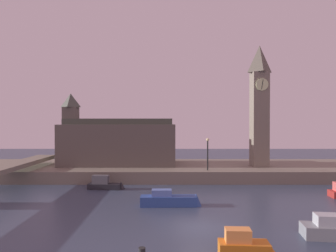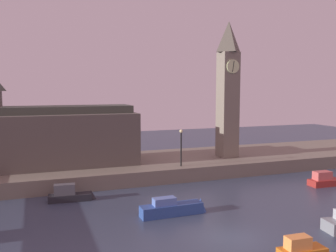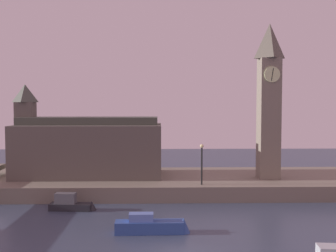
% 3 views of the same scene
% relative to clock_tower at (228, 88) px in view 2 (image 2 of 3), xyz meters
% --- Properties ---
extents(ground_plane, '(120.00, 120.00, 0.00)m').
position_rel_clock_tower_xyz_m(ground_plane, '(-10.01, -18.58, -9.81)').
color(ground_plane, '#384256').
extents(far_embankment, '(70.00, 12.00, 1.50)m').
position_rel_clock_tower_xyz_m(far_embankment, '(-10.01, 1.42, -9.06)').
color(far_embankment, slate).
rests_on(far_embankment, ground).
extents(clock_tower, '(2.30, 2.34, 16.04)m').
position_rel_clock_tower_xyz_m(clock_tower, '(0.00, 0.00, 0.00)').
color(clock_tower, slate).
rests_on(clock_tower, far_embankment).
extents(parliament_hall, '(15.60, 6.86, 9.87)m').
position_rel_clock_tower_xyz_m(parliament_hall, '(-19.31, 2.05, -5.19)').
color(parliament_hall, '#5B544C').
rests_on(parliament_hall, far_embankment).
extents(streetlamp, '(0.36, 0.36, 3.92)m').
position_rel_clock_tower_xyz_m(streetlamp, '(-7.31, -3.23, -5.87)').
color(streetlamp, black).
rests_on(streetlamp, far_embankment).
extents(boat_tour_blue, '(5.46, 1.27, 1.57)m').
position_rel_clock_tower_xyz_m(boat_tour_blue, '(-11.72, -13.14, -9.29)').
color(boat_tour_blue, '#2D4C93').
rests_on(boat_tour_blue, ground).
extents(boat_patrol_orange, '(3.23, 1.21, 1.60)m').
position_rel_clock_tower_xyz_m(boat_patrol_orange, '(-7.88, -23.00, -9.21)').
color(boat_patrol_orange, orange).
rests_on(boat_patrol_orange, ground).
extents(boat_barge_dark, '(4.22, 1.42, 1.64)m').
position_rel_clock_tower_xyz_m(boat_barge_dark, '(-18.89, -6.72, -9.30)').
color(boat_barge_dark, '#232328').
rests_on(boat_barge_dark, ground).
extents(boat_dinghy_red, '(3.99, 1.55, 1.54)m').
position_rel_clock_tower_xyz_m(boat_dinghy_red, '(5.74, -10.32, -9.30)').
color(boat_dinghy_red, maroon).
rests_on(boat_dinghy_red, ground).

